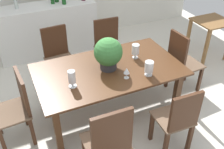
{
  "coord_description": "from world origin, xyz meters",
  "views": [
    {
      "loc": [
        -1.14,
        -2.62,
        2.61
      ],
      "look_at": [
        0.1,
        0.11,
        0.55
      ],
      "focal_mm": 41.96,
      "sensor_mm": 36.0,
      "label": 1
    }
  ],
  "objects_px": {
    "chair_head_end": "(17,105)",
    "crystal_vase_center_near": "(149,67)",
    "chair_near_right": "(178,119)",
    "wine_bottle_tall": "(15,2)",
    "crystal_vase_right": "(135,50)",
    "crystal_vase_left": "(72,78)",
    "chair_far_left": "(58,54)",
    "side_table": "(211,30)",
    "flower_centerpiece": "(109,53)",
    "wine_glass": "(127,71)",
    "kitchen_counter": "(47,30)",
    "dining_table": "(109,74)",
    "chair_far_right": "(109,44)",
    "chair_near_left": "(109,141)",
    "chair_foot_end": "(181,61)"
  },
  "relations": [
    {
      "from": "crystal_vase_left",
      "to": "wine_glass",
      "type": "distance_m",
      "value": 0.67
    },
    {
      "from": "chair_head_end",
      "to": "chair_far_left",
      "type": "bearing_deg",
      "value": 137.79
    },
    {
      "from": "chair_head_end",
      "to": "side_table",
      "type": "distance_m",
      "value": 3.59
    },
    {
      "from": "chair_far_left",
      "to": "flower_centerpiece",
      "type": "bearing_deg",
      "value": -69.34
    },
    {
      "from": "chair_near_left",
      "to": "chair_near_right",
      "type": "bearing_deg",
      "value": -178.22
    },
    {
      "from": "chair_near_right",
      "to": "crystal_vase_center_near",
      "type": "xyz_separation_m",
      "value": [
        -0.03,
        0.63,
        0.33
      ]
    },
    {
      "from": "dining_table",
      "to": "chair_far_right",
      "type": "height_order",
      "value": "chair_far_right"
    },
    {
      "from": "kitchen_counter",
      "to": "side_table",
      "type": "xyz_separation_m",
      "value": [
        2.7,
        -1.44,
        0.09
      ]
    },
    {
      "from": "chair_far_right",
      "to": "crystal_vase_right",
      "type": "distance_m",
      "value": 0.95
    },
    {
      "from": "chair_near_right",
      "to": "crystal_vase_center_near",
      "type": "distance_m",
      "value": 0.71
    },
    {
      "from": "chair_far_left",
      "to": "crystal_vase_left",
      "type": "xyz_separation_m",
      "value": [
        -0.11,
        -1.17,
        0.33
      ]
    },
    {
      "from": "dining_table",
      "to": "chair_foot_end",
      "type": "distance_m",
      "value": 1.19
    },
    {
      "from": "chair_foot_end",
      "to": "crystal_vase_center_near",
      "type": "xyz_separation_m",
      "value": [
        -0.79,
        -0.34,
        0.3
      ]
    },
    {
      "from": "dining_table",
      "to": "crystal_vase_center_near",
      "type": "bearing_deg",
      "value": -40.57
    },
    {
      "from": "chair_foot_end",
      "to": "crystal_vase_left",
      "type": "xyz_separation_m",
      "value": [
        -1.73,
        -0.18,
        0.31
      ]
    },
    {
      "from": "dining_table",
      "to": "wine_bottle_tall",
      "type": "relative_size",
      "value": 6.27
    },
    {
      "from": "chair_near_right",
      "to": "crystal_vase_left",
      "type": "xyz_separation_m",
      "value": [
        -0.97,
        0.79,
        0.34
      ]
    },
    {
      "from": "chair_far_left",
      "to": "chair_foot_end",
      "type": "bearing_deg",
      "value": -35.05
    },
    {
      "from": "chair_far_right",
      "to": "chair_near_right",
      "type": "bearing_deg",
      "value": -87.8
    },
    {
      "from": "chair_foot_end",
      "to": "chair_far_right",
      "type": "bearing_deg",
      "value": 34.17
    },
    {
      "from": "chair_far_left",
      "to": "wine_bottle_tall",
      "type": "xyz_separation_m",
      "value": [
        -0.39,
        1.14,
        0.55
      ]
    },
    {
      "from": "chair_foot_end",
      "to": "flower_centerpiece",
      "type": "distance_m",
      "value": 1.25
    },
    {
      "from": "chair_head_end",
      "to": "chair_near_left",
      "type": "distance_m",
      "value": 1.25
    },
    {
      "from": "crystal_vase_right",
      "to": "side_table",
      "type": "relative_size",
      "value": 0.27
    },
    {
      "from": "wine_bottle_tall",
      "to": "side_table",
      "type": "distance_m",
      "value": 3.53
    },
    {
      "from": "crystal_vase_right",
      "to": "flower_centerpiece",
      "type": "bearing_deg",
      "value": -168.28
    },
    {
      "from": "dining_table",
      "to": "chair_near_left",
      "type": "relative_size",
      "value": 1.87
    },
    {
      "from": "chair_head_end",
      "to": "dining_table",
      "type": "bearing_deg",
      "value": 85.37
    },
    {
      "from": "wine_glass",
      "to": "kitchen_counter",
      "type": "xyz_separation_m",
      "value": [
        -0.48,
        2.38,
        -0.36
      ]
    },
    {
      "from": "crystal_vase_right",
      "to": "chair_head_end",
      "type": "bearing_deg",
      "value": -176.82
    },
    {
      "from": "crystal_vase_right",
      "to": "crystal_vase_left",
      "type": "bearing_deg",
      "value": -164.2
    },
    {
      "from": "crystal_vase_right",
      "to": "chair_foot_end",
      "type": "bearing_deg",
      "value": -7.99
    },
    {
      "from": "chair_far_left",
      "to": "crystal_vase_right",
      "type": "height_order",
      "value": "chair_far_left"
    },
    {
      "from": "chair_near_left",
      "to": "side_table",
      "type": "bearing_deg",
      "value": -148.33
    },
    {
      "from": "chair_head_end",
      "to": "crystal_vase_left",
      "type": "xyz_separation_m",
      "value": [
        0.65,
        -0.19,
        0.33
      ]
    },
    {
      "from": "chair_head_end",
      "to": "crystal_vase_center_near",
      "type": "height_order",
      "value": "chair_head_end"
    },
    {
      "from": "chair_foot_end",
      "to": "crystal_vase_center_near",
      "type": "relative_size",
      "value": 5.3
    },
    {
      "from": "dining_table",
      "to": "side_table",
      "type": "bearing_deg",
      "value": 15.63
    },
    {
      "from": "chair_foot_end",
      "to": "chair_near_right",
      "type": "xyz_separation_m",
      "value": [
        -0.76,
        -0.97,
        -0.03
      ]
    },
    {
      "from": "chair_head_end",
      "to": "chair_near_left",
      "type": "relative_size",
      "value": 0.93
    },
    {
      "from": "chair_far_right",
      "to": "crystal_vase_left",
      "type": "distance_m",
      "value": 1.56
    },
    {
      "from": "dining_table",
      "to": "crystal_vase_right",
      "type": "distance_m",
      "value": 0.51
    },
    {
      "from": "chair_far_left",
      "to": "wine_bottle_tall",
      "type": "relative_size",
      "value": 3.16
    },
    {
      "from": "wine_bottle_tall",
      "to": "crystal_vase_right",
      "type": "bearing_deg",
      "value": -57.86
    },
    {
      "from": "crystal_vase_left",
      "to": "wine_bottle_tall",
      "type": "relative_size",
      "value": 0.72
    },
    {
      "from": "chair_near_right",
      "to": "crystal_vase_left",
      "type": "bearing_deg",
      "value": -37.04
    },
    {
      "from": "wine_glass",
      "to": "side_table",
      "type": "distance_m",
      "value": 2.42
    },
    {
      "from": "dining_table",
      "to": "kitchen_counter",
      "type": "distance_m",
      "value": 2.13
    },
    {
      "from": "crystal_vase_left",
      "to": "crystal_vase_center_near",
      "type": "distance_m",
      "value": 0.96
    },
    {
      "from": "chair_near_left",
      "to": "crystal_vase_center_near",
      "type": "height_order",
      "value": "chair_near_left"
    }
  ]
}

